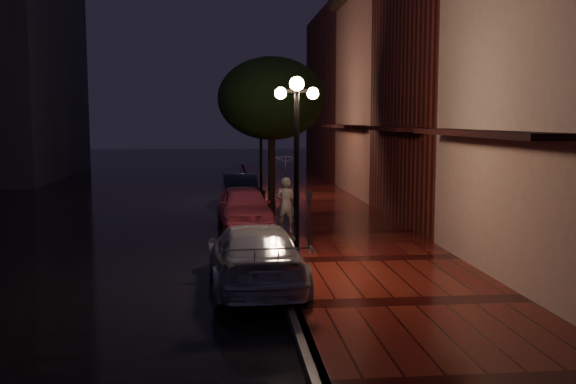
# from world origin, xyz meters

# --- Properties ---
(ground) EXTENTS (120.00, 120.00, 0.00)m
(ground) POSITION_xyz_m (0.00, 0.00, 0.00)
(ground) COLOR black
(ground) RESTS_ON ground
(sidewalk) EXTENTS (4.50, 60.00, 0.15)m
(sidewalk) POSITION_xyz_m (2.25, 0.00, 0.07)
(sidewalk) COLOR #4E110E
(sidewalk) RESTS_ON ground
(curb) EXTENTS (0.25, 60.00, 0.15)m
(curb) POSITION_xyz_m (0.00, 0.00, 0.07)
(curb) COLOR #595451
(curb) RESTS_ON ground
(storefront_mid) EXTENTS (5.00, 8.00, 11.00)m
(storefront_mid) POSITION_xyz_m (7.00, 2.00, 5.50)
(storefront_mid) COLOR #511914
(storefront_mid) RESTS_ON ground
(storefront_far) EXTENTS (5.00, 8.00, 9.00)m
(storefront_far) POSITION_xyz_m (7.00, 10.00, 4.50)
(storefront_far) COLOR #8C5951
(storefront_far) RESTS_ON ground
(storefront_extra) EXTENTS (5.00, 12.00, 10.00)m
(storefront_extra) POSITION_xyz_m (7.00, 20.00, 5.00)
(storefront_extra) COLOR #511914
(storefront_extra) RESTS_ON ground
(streetlamp_near) EXTENTS (0.96, 0.36, 4.31)m
(streetlamp_near) POSITION_xyz_m (0.35, -5.00, 2.60)
(streetlamp_near) COLOR black
(streetlamp_near) RESTS_ON sidewalk
(streetlamp_far) EXTENTS (0.96, 0.36, 4.31)m
(streetlamp_far) POSITION_xyz_m (0.35, 9.00, 2.60)
(streetlamp_far) COLOR black
(streetlamp_far) RESTS_ON sidewalk
(street_tree) EXTENTS (4.16, 4.16, 5.80)m
(street_tree) POSITION_xyz_m (0.61, 5.99, 4.24)
(street_tree) COLOR black
(street_tree) RESTS_ON sidewalk
(pink_car) EXTENTS (1.96, 4.19, 1.39)m
(pink_car) POSITION_xyz_m (-0.60, 1.99, 0.69)
(pink_car) COLOR #F1637D
(pink_car) RESTS_ON ground
(navy_car) EXTENTS (1.55, 4.00, 1.30)m
(navy_car) POSITION_xyz_m (-0.60, 7.55, 0.65)
(navy_car) COLOR black
(navy_car) RESTS_ON ground
(silver_car) EXTENTS (2.13, 4.76, 1.36)m
(silver_car) POSITION_xyz_m (-0.60, -5.65, 0.68)
(silver_car) COLOR #B0AFB7
(silver_car) RESTS_ON ground
(woman_with_umbrella) EXTENTS (0.97, 0.99, 2.34)m
(woman_with_umbrella) POSITION_xyz_m (0.60, 0.18, 1.70)
(woman_with_umbrella) COLOR silver
(woman_with_umbrella) RESTS_ON sidewalk
(parking_meter) EXTENTS (0.15, 0.12, 1.51)m
(parking_meter) POSITION_xyz_m (1.00, -2.18, 1.06)
(parking_meter) COLOR black
(parking_meter) RESTS_ON sidewalk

